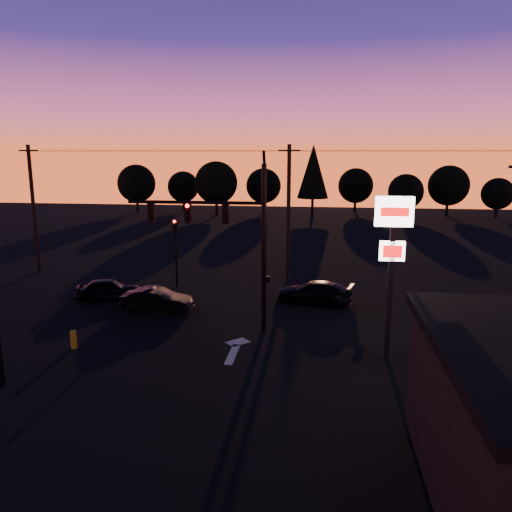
{
  "coord_description": "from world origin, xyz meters",
  "views": [
    {
      "loc": [
        4.08,
        -18.78,
        8.54
      ],
      "look_at": [
        1.0,
        5.0,
        3.5
      ],
      "focal_mm": 35.0,
      "sensor_mm": 36.0,
      "label": 1
    }
  ],
  "objects_px": {
    "secondary_signal": "(176,243)",
    "bollard": "(74,339)",
    "car_left": "(109,289)",
    "pylon_sign": "(392,243)",
    "traffic_signal_mast": "(230,230)",
    "car_right": "(314,292)",
    "car_mid": "(157,300)"
  },
  "relations": [
    {
      "from": "secondary_signal",
      "to": "car_right",
      "type": "height_order",
      "value": "secondary_signal"
    },
    {
      "from": "bollard",
      "to": "pylon_sign",
      "type": "bearing_deg",
      "value": 2.93
    },
    {
      "from": "car_left",
      "to": "car_right",
      "type": "distance_m",
      "value": 12.02
    },
    {
      "from": "secondary_signal",
      "to": "bollard",
      "type": "relative_size",
      "value": 5.46
    },
    {
      "from": "pylon_sign",
      "to": "car_right",
      "type": "distance_m",
      "value": 9.09
    },
    {
      "from": "traffic_signal_mast",
      "to": "car_left",
      "type": "relative_size",
      "value": 2.35
    },
    {
      "from": "secondary_signal",
      "to": "car_right",
      "type": "bearing_deg",
      "value": -16.36
    },
    {
      "from": "pylon_sign",
      "to": "bollard",
      "type": "bearing_deg",
      "value": -177.07
    },
    {
      "from": "traffic_signal_mast",
      "to": "bollard",
      "type": "bearing_deg",
      "value": -153.83
    },
    {
      "from": "bollard",
      "to": "car_right",
      "type": "xyz_separation_m",
      "value": [
        10.45,
        8.08,
        0.25
      ]
    },
    {
      "from": "traffic_signal_mast",
      "to": "secondary_signal",
      "type": "bearing_deg",
      "value": 123.19
    },
    {
      "from": "secondary_signal",
      "to": "bollard",
      "type": "xyz_separation_m",
      "value": [
        -1.59,
        -10.68,
        -2.46
      ]
    },
    {
      "from": "traffic_signal_mast",
      "to": "bollard",
      "type": "distance_m",
      "value": 8.54
    },
    {
      "from": "traffic_signal_mast",
      "to": "secondary_signal",
      "type": "distance_m",
      "value": 9.19
    },
    {
      "from": "car_mid",
      "to": "car_right",
      "type": "relative_size",
      "value": 0.87
    },
    {
      "from": "secondary_signal",
      "to": "bollard",
      "type": "distance_m",
      "value": 11.08
    },
    {
      "from": "traffic_signal_mast",
      "to": "car_left",
      "type": "distance_m",
      "value": 10.01
    },
    {
      "from": "pylon_sign",
      "to": "car_left",
      "type": "height_order",
      "value": "pylon_sign"
    },
    {
      "from": "secondary_signal",
      "to": "car_mid",
      "type": "height_order",
      "value": "secondary_signal"
    },
    {
      "from": "car_left",
      "to": "car_mid",
      "type": "xyz_separation_m",
      "value": [
        3.53,
        -1.78,
        0.01
      ]
    },
    {
      "from": "car_mid",
      "to": "car_left",
      "type": "bearing_deg",
      "value": 64.32
    },
    {
      "from": "secondary_signal",
      "to": "car_left",
      "type": "xyz_separation_m",
      "value": [
        -3.14,
        -3.38,
        -2.24
      ]
    },
    {
      "from": "bollard",
      "to": "car_mid",
      "type": "bearing_deg",
      "value": 70.25
    },
    {
      "from": "pylon_sign",
      "to": "traffic_signal_mast",
      "type": "bearing_deg",
      "value": 160.64
    },
    {
      "from": "bollard",
      "to": "car_left",
      "type": "distance_m",
      "value": 7.47
    },
    {
      "from": "secondary_signal",
      "to": "car_left",
      "type": "relative_size",
      "value": 1.19
    },
    {
      "from": "car_mid",
      "to": "car_right",
      "type": "bearing_deg",
      "value": -72.14
    },
    {
      "from": "car_mid",
      "to": "secondary_signal",
      "type": "bearing_deg",
      "value": 5.38
    },
    {
      "from": "traffic_signal_mast",
      "to": "secondary_signal",
      "type": "xyz_separation_m",
      "value": [
        -4.9,
        7.49,
        -2.07
      ]
    },
    {
      "from": "bollard",
      "to": "car_right",
      "type": "distance_m",
      "value": 13.21
    },
    {
      "from": "bollard",
      "to": "car_right",
      "type": "relative_size",
      "value": 0.18
    },
    {
      "from": "pylon_sign",
      "to": "secondary_signal",
      "type": "bearing_deg",
      "value": 140.23
    }
  ]
}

